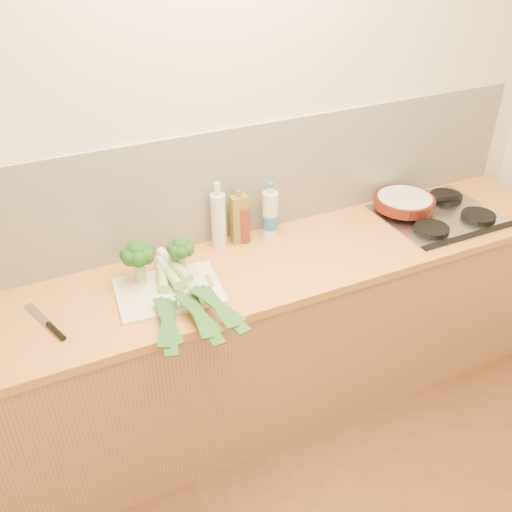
{
  "coord_description": "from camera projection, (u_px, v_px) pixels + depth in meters",
  "views": [
    {
      "loc": [
        -0.93,
        -0.72,
        2.32
      ],
      "look_at": [
        -0.07,
        1.1,
        1.02
      ],
      "focal_mm": 40.0,
      "sensor_mm": 36.0,
      "label": 1
    }
  ],
  "objects": [
    {
      "name": "gas_hob",
      "position": [
        439.0,
        214.0,
        2.92
      ],
      "size": [
        0.58,
        0.5,
        0.04
      ],
      "color": "silver",
      "rests_on": "counter"
    },
    {
      "name": "amber_bottle",
      "position": [
        244.0,
        224.0,
        2.68
      ],
      "size": [
        0.06,
        0.06,
        0.23
      ],
      "color": "maroon",
      "rests_on": "counter"
    },
    {
      "name": "counter",
      "position": [
        260.0,
        340.0,
        2.81
      ],
      "size": [
        3.2,
        0.62,
        0.9
      ],
      "color": "#AA7C46",
      "rests_on": "ground"
    },
    {
      "name": "oil_tin",
      "position": [
        239.0,
        219.0,
        2.66
      ],
      "size": [
        0.08,
        0.05,
        0.27
      ],
      "color": "olive",
      "rests_on": "counter"
    },
    {
      "name": "broccoli_right",
      "position": [
        181.0,
        249.0,
        2.42
      ],
      "size": [
        0.12,
        0.12,
        0.17
      ],
      "color": "#97AD65",
      "rests_on": "chopping_board"
    },
    {
      "name": "water_bottle",
      "position": [
        270.0,
        216.0,
        2.71
      ],
      "size": [
        0.08,
        0.08,
        0.26
      ],
      "color": "silver",
      "rests_on": "counter"
    },
    {
      "name": "leek_back",
      "position": [
        190.0,
        279.0,
        2.34
      ],
      "size": [
        0.17,
        0.67,
        0.04
      ],
      "rotation": [
        0.0,
        0.0,
        0.17
      ],
      "color": "white",
      "rests_on": "chopping_board"
    },
    {
      "name": "broccoli_left",
      "position": [
        138.0,
        255.0,
        2.35
      ],
      "size": [
        0.15,
        0.15,
        0.2
      ],
      "color": "#97AD65",
      "rests_on": "chopping_board"
    },
    {
      "name": "leek_front",
      "position": [
        164.0,
        291.0,
        2.33
      ],
      "size": [
        0.21,
        0.64,
        0.04
      ],
      "rotation": [
        0.0,
        0.0,
        -0.24
      ],
      "color": "white",
      "rests_on": "chopping_board"
    },
    {
      "name": "chopping_board",
      "position": [
        169.0,
        291.0,
        2.38
      ],
      "size": [
        0.46,
        0.36,
        0.01
      ],
      "primitive_type": "cube",
      "rotation": [
        0.0,
        0.0,
        -0.1
      ],
      "color": "silver",
      "rests_on": "counter"
    },
    {
      "name": "leek_mid",
      "position": [
        181.0,
        289.0,
        2.31
      ],
      "size": [
        0.11,
        0.63,
        0.04
      ],
      "rotation": [
        0.0,
        0.0,
        0.04
      ],
      "color": "white",
      "rests_on": "chopping_board"
    },
    {
      "name": "glass_bottle",
      "position": [
        219.0,
        219.0,
        2.62
      ],
      "size": [
        0.07,
        0.07,
        0.32
      ],
      "color": "silver",
      "rests_on": "counter"
    },
    {
      "name": "room_shell",
      "position": [
        233.0,
        184.0,
        2.64
      ],
      "size": [
        3.5,
        3.5,
        3.5
      ],
      "color": "beige",
      "rests_on": "ground"
    },
    {
      "name": "skillet",
      "position": [
        405.0,
        201.0,
        2.93
      ],
      "size": [
        0.45,
        0.31,
        0.05
      ],
      "rotation": [
        0.0,
        0.0,
        -0.24
      ],
      "color": "#4D140C",
      "rests_on": "gas_hob"
    },
    {
      "name": "chefs_knife",
      "position": [
        51.0,
        327.0,
        2.18
      ],
      "size": [
        0.13,
        0.3,
        0.02
      ],
      "rotation": [
        0.0,
        0.0,
        0.33
      ],
      "color": "silver",
      "rests_on": "counter"
    }
  ]
}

